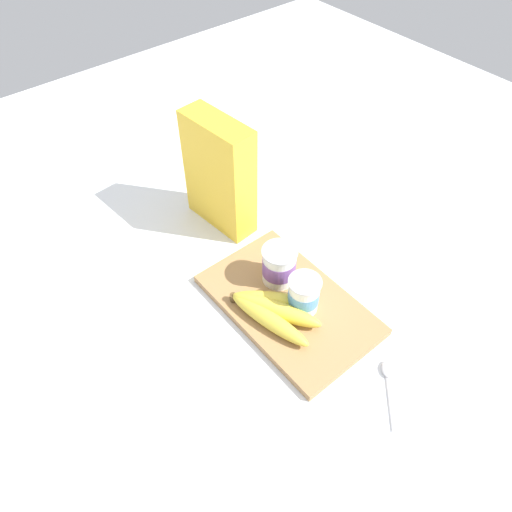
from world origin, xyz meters
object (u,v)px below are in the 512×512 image
object	(u,v)px
cutting_board	(288,304)
banana_bunch	(273,310)
cereal_box	(219,174)
yogurt_cup_back	(304,295)
spoon	(389,383)
yogurt_cup_front	(279,265)

from	to	relation	value
cutting_board	banana_bunch	distance (m)	0.05
cereal_box	yogurt_cup_back	xyz separation A→B (m)	(0.33, -0.04, -0.08)
spoon	yogurt_cup_front	bearing A→B (deg)	-179.80
cutting_board	banana_bunch	xyz separation A→B (m)	(0.00, -0.05, 0.03)
spoon	cereal_box	bearing A→B (deg)	177.04
spoon	banana_bunch	bearing A→B (deg)	-163.32
yogurt_cup_front	yogurt_cup_back	world-z (taller)	yogurt_cup_front
cutting_board	spoon	xyz separation A→B (m)	(0.25, 0.03, -0.00)
cereal_box	banana_bunch	world-z (taller)	cereal_box
cutting_board	yogurt_cup_back	size ratio (longest dim) A/B	4.39
yogurt_cup_back	spoon	size ratio (longest dim) A/B	0.76
yogurt_cup_front	banana_bunch	bearing A→B (deg)	-47.92
yogurt_cup_back	banana_bunch	size ratio (longest dim) A/B	0.41
cereal_box	yogurt_cup_front	distance (m)	0.25
cereal_box	yogurt_cup_back	world-z (taller)	cereal_box
cutting_board	banana_bunch	bearing A→B (deg)	-84.35
cutting_board	cereal_box	xyz separation A→B (m)	(-0.30, 0.05, 0.13)
yogurt_cup_back	spoon	world-z (taller)	yogurt_cup_back
cutting_board	yogurt_cup_back	xyz separation A→B (m)	(0.03, 0.01, 0.05)
yogurt_cup_front	yogurt_cup_back	xyz separation A→B (m)	(0.09, -0.01, -0.00)
banana_bunch	yogurt_cup_back	bearing A→B (deg)	68.75
cutting_board	cereal_box	bearing A→B (deg)	169.74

